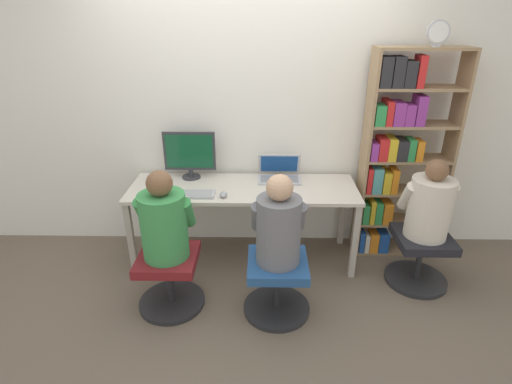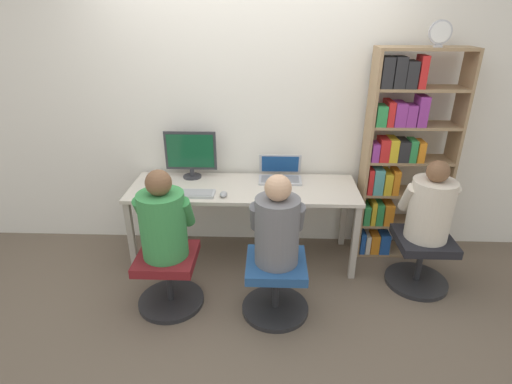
{
  "view_description": "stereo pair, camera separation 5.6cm",
  "coord_description": "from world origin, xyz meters",
  "views": [
    {
      "loc": [
        0.16,
        -2.81,
        2.09
      ],
      "look_at": [
        0.11,
        0.14,
        0.74
      ],
      "focal_mm": 28.0,
      "sensor_mm": 36.0,
      "label": 1
    },
    {
      "loc": [
        0.22,
        -2.81,
        2.09
      ],
      "look_at": [
        0.11,
        0.14,
        0.74
      ],
      "focal_mm": 28.0,
      "sensor_mm": 36.0,
      "label": 2
    }
  ],
  "objects": [
    {
      "name": "desktop_monitor",
      "position": [
        -0.48,
        0.51,
        0.94
      ],
      "size": [
        0.46,
        0.16,
        0.43
      ],
      "color": "#333338",
      "rests_on": "desk"
    },
    {
      "name": "person_at_monitor",
      "position": [
        -0.53,
        -0.34,
        0.73
      ],
      "size": [
        0.41,
        0.35,
        0.67
      ],
      "color": "#388C47",
      "rests_on": "office_chair_left"
    },
    {
      "name": "computer_mouse_by_keyboard",
      "position": [
        -0.15,
        0.12,
        0.73
      ],
      "size": [
        0.06,
        0.1,
        0.04
      ],
      "color": "#99999E",
      "rests_on": "desk"
    },
    {
      "name": "office_chair_side",
      "position": [
        1.46,
        -0.02,
        0.25
      ],
      "size": [
        0.51,
        0.51,
        0.45
      ],
      "color": "#262628",
      "rests_on": "ground_plane"
    },
    {
      "name": "person_at_laptop",
      "position": [
        0.28,
        -0.39,
        0.73
      ],
      "size": [
        0.38,
        0.33,
        0.67
      ],
      "color": "slate",
      "rests_on": "office_chair_right"
    },
    {
      "name": "keyboard",
      "position": [
        -0.45,
        0.14,
        0.72
      ],
      "size": [
        0.46,
        0.15,
        0.03
      ],
      "color": "#B2B2B7",
      "rests_on": "desk"
    },
    {
      "name": "person_near_shelf",
      "position": [
        1.46,
        -0.02,
        0.72
      ],
      "size": [
        0.4,
        0.34,
        0.64
      ],
      "color": "beige",
      "rests_on": "office_chair_side"
    },
    {
      "name": "bookshelf",
      "position": [
        1.32,
        0.46,
        0.95
      ],
      "size": [
        0.75,
        0.26,
        1.84
      ],
      "color": "#997A56",
      "rests_on": "ground_plane"
    },
    {
      "name": "desk",
      "position": [
        0.0,
        0.31,
        0.64
      ],
      "size": [
        1.94,
        0.62,
        0.71
      ],
      "color": "beige",
      "rests_on": "ground_plane"
    },
    {
      "name": "ground_plane",
      "position": [
        0.0,
        0.0,
        0.0
      ],
      "size": [
        14.0,
        14.0,
        0.0
      ],
      "primitive_type": "plane",
      "color": "brown"
    },
    {
      "name": "wall_back",
      "position": [
        0.0,
        0.69,
        1.3
      ],
      "size": [
        10.0,
        0.05,
        2.6
      ],
      "color": "white",
      "rests_on": "ground_plane"
    },
    {
      "name": "desk_clock",
      "position": [
        1.46,
        0.41,
        1.94
      ],
      "size": [
        0.17,
        0.03,
        0.19
      ],
      "color": "#B2B2B7",
      "rests_on": "bookshelf"
    },
    {
      "name": "laptop",
      "position": [
        0.31,
        0.49,
        0.76
      ],
      "size": [
        0.38,
        0.27,
        0.21
      ],
      "color": "#B7B7BC",
      "rests_on": "desk"
    },
    {
      "name": "office_chair_right",
      "position": [
        0.28,
        -0.4,
        0.25
      ],
      "size": [
        0.51,
        0.51,
        0.45
      ],
      "color": "#262628",
      "rests_on": "ground_plane"
    },
    {
      "name": "office_chair_left",
      "position": [
        -0.53,
        -0.34,
        0.25
      ],
      "size": [
        0.51,
        0.51,
        0.45
      ],
      "color": "#262628",
      "rests_on": "ground_plane"
    }
  ]
}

